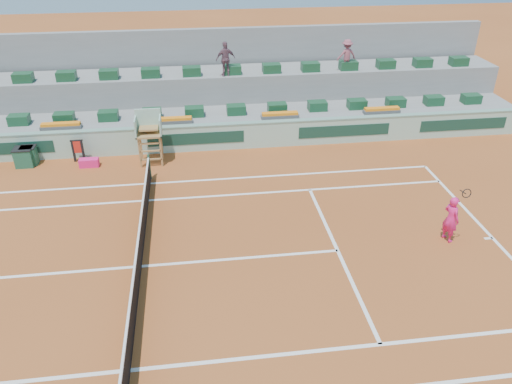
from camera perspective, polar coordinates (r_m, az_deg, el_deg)
ground at (r=16.38m, az=-12.97°, el=-8.29°), size 90.00×90.00×0.00m
seating_tier_lower at (r=25.44m, az=-11.53°, el=7.78°), size 36.00×4.00×1.20m
seating_tier_upper at (r=26.69m, az=-11.53°, el=10.44°), size 36.00×2.40×2.60m
stadium_back_wall at (r=27.95m, az=-11.57°, el=13.26°), size 36.00×0.40×4.40m
player_bag at (r=23.00m, az=-18.54°, el=3.20°), size 0.82×0.37×0.37m
spectator_mid at (r=25.21m, az=-3.49°, el=14.93°), size 1.05×0.63×1.67m
spectator_right at (r=26.57m, az=10.32°, el=15.16°), size 1.07×0.71×1.55m
court_lines at (r=16.38m, az=-12.98°, el=-8.28°), size 23.89×11.09×0.01m
tennis_net at (r=16.07m, az=-13.18°, el=-6.81°), size 0.10×11.97×1.10m
advertising_hoarding at (r=23.39m, az=-11.72°, el=5.85°), size 36.00×0.34×1.26m
umpire_chair at (r=22.12m, az=-12.14°, el=6.95°), size 1.10×0.90×2.40m
seat_row_lower at (r=24.31m, az=-11.82°, el=8.78°), size 32.90×0.60×0.44m
seat_row_upper at (r=25.67m, az=-11.94°, el=13.20°), size 32.90×0.60×0.44m
flower_planters at (r=23.76m, az=-15.52°, el=7.60°), size 26.80×0.36×0.28m
drink_cooler_a at (r=24.06m, az=-24.47°, el=3.82°), size 0.64×0.56×0.84m
drink_cooler_b at (r=24.00m, az=-24.95°, el=3.65°), size 0.79×0.68×0.84m
towel_rack at (r=23.46m, az=-19.70°, el=4.66°), size 0.54×0.09×1.03m
tennis_player at (r=17.91m, az=21.40°, el=-2.85°), size 0.59×0.92×2.28m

